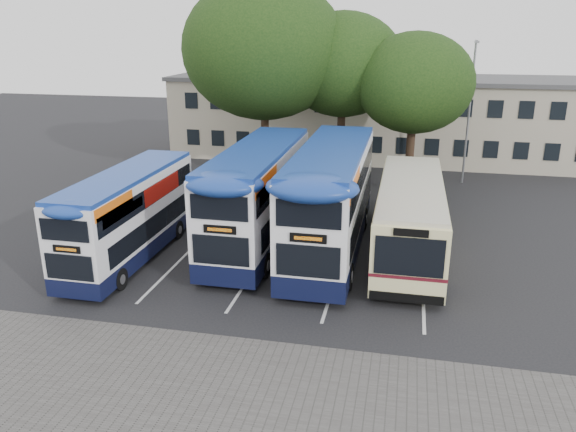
{
  "coord_description": "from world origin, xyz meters",
  "views": [
    {
      "loc": [
        2.24,
        -17.68,
        9.83
      ],
      "look_at": [
        -2.63,
        5.0,
        1.99
      ],
      "focal_mm": 35.0,
      "sensor_mm": 36.0,
      "label": 1
    }
  ],
  "objects_px": {
    "bus_dd_left": "(129,212)",
    "bus_dd_right": "(331,195)",
    "lamp_post": "(470,105)",
    "tree_mid": "(343,65)",
    "tree_left": "(264,49)",
    "bus_dd_mid": "(259,192)",
    "bus_single": "(410,213)",
    "tree_right": "(415,83)"
  },
  "relations": [
    {
      "from": "bus_dd_left",
      "to": "bus_dd_mid",
      "type": "distance_m",
      "value": 5.87
    },
    {
      "from": "tree_left",
      "to": "tree_right",
      "type": "bearing_deg",
      "value": -1.86
    },
    {
      "from": "bus_dd_mid",
      "to": "lamp_post",
      "type": "bearing_deg",
      "value": 52.45
    },
    {
      "from": "tree_left",
      "to": "bus_dd_mid",
      "type": "relative_size",
      "value": 1.15
    },
    {
      "from": "bus_dd_left",
      "to": "bus_single",
      "type": "relative_size",
      "value": 0.84
    },
    {
      "from": "bus_dd_left",
      "to": "bus_dd_right",
      "type": "relative_size",
      "value": 0.81
    },
    {
      "from": "bus_dd_right",
      "to": "lamp_post",
      "type": "bearing_deg",
      "value": 63.25
    },
    {
      "from": "tree_right",
      "to": "bus_dd_left",
      "type": "xyz_separation_m",
      "value": [
        -11.9,
        -13.04,
        -4.53
      ]
    },
    {
      "from": "lamp_post",
      "to": "bus_dd_mid",
      "type": "distance_m",
      "value": 17.16
    },
    {
      "from": "bus_dd_mid",
      "to": "bus_dd_right",
      "type": "relative_size",
      "value": 0.96
    },
    {
      "from": "bus_single",
      "to": "lamp_post",
      "type": "bearing_deg",
      "value": 75.5
    },
    {
      "from": "tree_left",
      "to": "bus_dd_left",
      "type": "distance_m",
      "value": 15.03
    },
    {
      "from": "lamp_post",
      "to": "tree_mid",
      "type": "xyz_separation_m",
      "value": [
        -7.97,
        -1.72,
        2.49
      ]
    },
    {
      "from": "lamp_post",
      "to": "bus_dd_mid",
      "type": "xyz_separation_m",
      "value": [
        -10.34,
        -13.45,
        -2.53
      ]
    },
    {
      "from": "tree_right",
      "to": "bus_dd_left",
      "type": "bearing_deg",
      "value": -132.36
    },
    {
      "from": "tree_mid",
      "to": "bus_dd_mid",
      "type": "bearing_deg",
      "value": -101.44
    },
    {
      "from": "bus_dd_left",
      "to": "bus_dd_right",
      "type": "bearing_deg",
      "value": 17.13
    },
    {
      "from": "bus_dd_left",
      "to": "bus_dd_right",
      "type": "xyz_separation_m",
      "value": [
        8.52,
        2.63,
        0.51
      ]
    },
    {
      "from": "tree_right",
      "to": "bus_dd_mid",
      "type": "relative_size",
      "value": 0.87
    },
    {
      "from": "lamp_post",
      "to": "tree_left",
      "type": "relative_size",
      "value": 0.71
    },
    {
      "from": "tree_mid",
      "to": "tree_right",
      "type": "height_order",
      "value": "tree_mid"
    },
    {
      "from": "bus_dd_right",
      "to": "tree_left",
      "type": "bearing_deg",
      "value": 118.37
    },
    {
      "from": "tree_left",
      "to": "tree_mid",
      "type": "relative_size",
      "value": 1.18
    },
    {
      "from": "lamp_post",
      "to": "tree_mid",
      "type": "height_order",
      "value": "tree_mid"
    },
    {
      "from": "tree_mid",
      "to": "tree_left",
      "type": "bearing_deg",
      "value": -164.87
    },
    {
      "from": "tree_left",
      "to": "bus_dd_mid",
      "type": "distance_m",
      "value": 12.26
    },
    {
      "from": "tree_left",
      "to": "bus_dd_left",
      "type": "relative_size",
      "value": 1.36
    },
    {
      "from": "tree_left",
      "to": "bus_dd_mid",
      "type": "xyz_separation_m",
      "value": [
        2.36,
        -10.45,
        -5.97
      ]
    },
    {
      "from": "lamp_post",
      "to": "tree_right",
      "type": "xyz_separation_m",
      "value": [
        -3.54,
        -3.3,
        1.61
      ]
    },
    {
      "from": "tree_left",
      "to": "bus_single",
      "type": "distance_m",
      "value": 15.29
    },
    {
      "from": "tree_left",
      "to": "bus_dd_right",
      "type": "height_order",
      "value": "tree_left"
    },
    {
      "from": "tree_left",
      "to": "bus_dd_mid",
      "type": "height_order",
      "value": "tree_left"
    },
    {
      "from": "tree_left",
      "to": "tree_mid",
      "type": "height_order",
      "value": "tree_left"
    },
    {
      "from": "lamp_post",
      "to": "bus_dd_right",
      "type": "relative_size",
      "value": 0.78
    },
    {
      "from": "bus_dd_left",
      "to": "bus_dd_mid",
      "type": "bearing_deg",
      "value": 29.6
    },
    {
      "from": "lamp_post",
      "to": "tree_right",
      "type": "distance_m",
      "value": 5.1
    },
    {
      "from": "lamp_post",
      "to": "bus_dd_mid",
      "type": "height_order",
      "value": "lamp_post"
    },
    {
      "from": "lamp_post",
      "to": "tree_right",
      "type": "bearing_deg",
      "value": -136.96
    },
    {
      "from": "bus_dd_left",
      "to": "bus_single",
      "type": "bearing_deg",
      "value": 14.75
    },
    {
      "from": "bus_dd_mid",
      "to": "bus_single",
      "type": "bearing_deg",
      "value": 2.27
    },
    {
      "from": "bus_dd_mid",
      "to": "bus_dd_left",
      "type": "bearing_deg",
      "value": -150.4
    },
    {
      "from": "lamp_post",
      "to": "bus_single",
      "type": "xyz_separation_m",
      "value": [
        -3.41,
        -13.18,
        -3.2
      ]
    }
  ]
}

